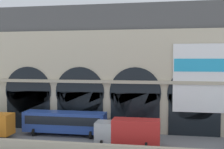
{
  "coord_description": "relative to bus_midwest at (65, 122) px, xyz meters",
  "views": [
    {
      "loc": [
        3.72,
        -33.45,
        10.0
      ],
      "look_at": [
        -3.18,
        5.0,
        8.0
      ],
      "focal_mm": 45.85,
      "sensor_mm": 36.0,
      "label": 1
    }
  ],
  "objects": [
    {
      "name": "ground_plane",
      "position": [
        9.09,
        -2.39,
        -1.78
      ],
      "size": [
        200.0,
        200.0,
        0.0
      ],
      "primitive_type": "plane",
      "color": "slate"
    },
    {
      "name": "station_building",
      "position": [
        9.12,
        5.58,
        6.86
      ],
      "size": [
        48.15,
        6.34,
        17.74
      ],
      "color": "beige",
      "rests_on": "ground"
    },
    {
      "name": "bus_midwest",
      "position": [
        0.0,
        0.0,
        0.0
      ],
      "size": [
        11.0,
        3.25,
        3.1
      ],
      "color": "#28479E",
      "rests_on": "ground"
    },
    {
      "name": "box_truck_center",
      "position": [
        8.88,
        -3.14,
        -0.08
      ],
      "size": [
        7.5,
        2.91,
        3.12
      ],
      "color": "#ADB2B7",
      "rests_on": "ground"
    }
  ]
}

